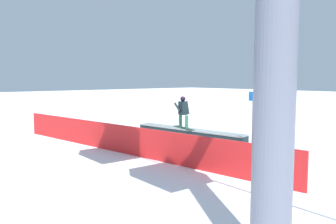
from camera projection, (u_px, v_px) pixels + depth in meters
ground_plane at (189, 142)px, 14.32m from camera, size 120.00×120.00×0.00m
grind_box at (189, 136)px, 14.29m from camera, size 5.28×1.27×0.56m
snowboarder at (183, 111)px, 14.42m from camera, size 1.56×0.68×1.34m
safety_fence at (123, 139)px, 12.14m from camera, size 12.78×1.65×0.99m
trail_marker at (254, 123)px, 11.30m from camera, size 0.40×0.10×2.20m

